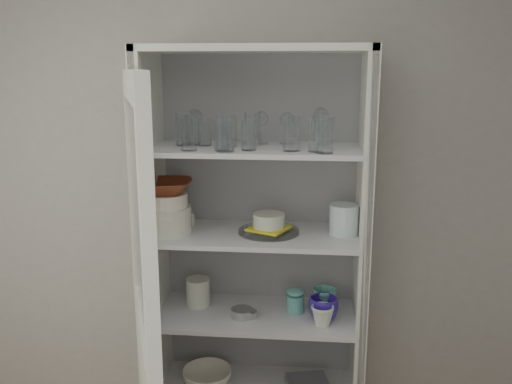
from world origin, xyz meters
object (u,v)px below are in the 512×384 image
Objects in this scene: glass_platter at (269,231)px; mug_teal at (325,299)px; grey_bowl_stack at (344,220)px; goblet_0 at (195,125)px; cream_dish at (207,377)px; terracotta_bowl at (165,187)px; pantry_cabinet at (257,291)px; goblet_2 at (287,127)px; goblet_3 at (320,124)px; plate_stack_back at (174,218)px; mug_white at (322,316)px; tin_box at (307,384)px; mug_blue at (323,308)px; white_ramekin at (269,220)px; goblet_1 at (261,126)px; cream_bowl at (165,200)px; measuring_cups at (242,313)px; white_canister at (198,292)px; teal_jar at (295,302)px; yellow_trivet at (269,228)px; cupboard_door at (148,381)px; plate_stack_front at (166,220)px.

mug_teal is (0.27, 0.06, -0.35)m from glass_platter.
goblet_0 is at bearing 172.86° from grey_bowl_stack.
terracotta_bowl is at bearing -163.78° from cream_dish.
pantry_cabinet is at bearing -5.48° from goblet_0.
goblet_2 is 0.15m from goblet_3.
plate_stack_back reaches higher than mug_white.
mug_blue is at bearing -31.57° from tin_box.
goblet_0 is 0.56m from white_ramekin.
terracotta_bowl is at bearing -176.08° from grey_bowl_stack.
pantry_cabinet is at bearing -119.75° from goblet_1.
measuring_cups is (0.35, -0.01, -0.54)m from cream_bowl.
white_canister is (-0.31, -0.04, -0.81)m from goblet_1.
teal_jar is at bearing -8.93° from goblet_0.
pantry_cabinet is 0.51m from cream_dish.
yellow_trivet is at bearing 0.00° from white_ramekin.
cupboard_door is 0.75m from cream_dish.
plate_stack_back is at bearing 167.62° from yellow_trivet.
goblet_1 reaches higher than tin_box.
mug_white is at bearing -126.61° from grey_bowl_stack.
teal_jar is at bearing 17.42° from measuring_cups.
goblet_3 reaches higher than plate_stack_back.
pantry_cabinet reaches higher than tin_box.
white_canister is (-0.61, 0.10, 0.02)m from mug_blue.
goblet_3 is at bearing 6.11° from white_canister.
mug_white is at bearing -46.34° from teal_jar.
tin_box is (0.59, 0.64, -0.38)m from cupboard_door.
goblet_0 is 0.87× the size of cream_bowl.
white_ramekin reaches higher than plate_stack_back.
goblet_0 is 0.58m from goblet_3.
cupboard_door reaches higher than goblet_1.
teal_jar is (0.60, -0.08, -0.38)m from plate_stack_back.
pantry_cabinet is 15.22× the size of white_canister.
goblet_1 is 0.68× the size of terracotta_bowl.
goblet_3 reaches higher than goblet_0.
goblet_3 is 1.27× the size of white_ramekin.
goblet_1 is 0.85m from teal_jar.
cream_bowl reaches higher than tin_box.
terracotta_bowl is 1.25× the size of tin_box.
terracotta_bowl is at bearing 165.95° from cupboard_door.
mug_blue is at bearing -9.79° from yellow_trivet.
goblet_1 reaches higher than cream_dish.
mug_white is at bearing -8.10° from measuring_cups.
mug_teal is at bearing 12.66° from yellow_trivet.
plate_stack_front is 0.95× the size of cream_dish.
plate_stack_back is 2.00× the size of teal_jar.
measuring_cups is 0.26m from white_canister.
goblet_0 is 0.88× the size of tin_box.
mug_teal is 0.62m from white_canister.
goblet_1 is at bearing 18.48° from cream_bowl.
goblet_0 reaches higher than mug_blue.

